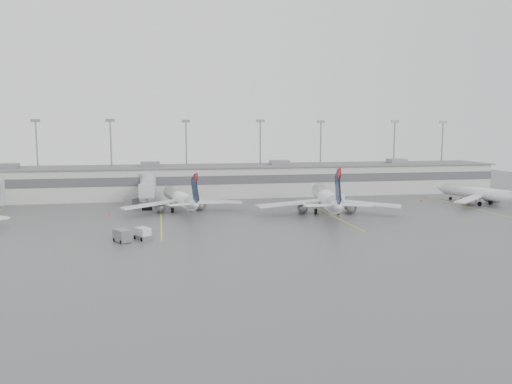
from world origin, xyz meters
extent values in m
plane|color=#4C4C4E|center=(0.00, 0.00, 0.00)|extent=(260.00, 260.00, 0.00)
cube|color=#B2B2AC|center=(0.00, 58.00, 4.00)|extent=(150.00, 16.00, 8.00)
cube|color=#47474C|center=(0.00, 49.95, 5.00)|extent=(150.00, 0.15, 2.20)
cube|color=#606060|center=(0.00, 58.00, 8.05)|extent=(152.00, 17.00, 0.30)
cube|color=slate|center=(-55.00, 58.00, 8.80)|extent=(5.00, 4.00, 1.30)
cube|color=slate|center=(50.00, 58.00, 8.80)|extent=(5.00, 4.00, 1.30)
cylinder|color=gray|center=(-50.00, 67.50, 10.00)|extent=(0.44, 0.44, 20.00)
cube|color=slate|center=(-50.00, 67.50, 20.20)|extent=(2.40, 0.50, 0.80)
cylinder|color=gray|center=(-30.00, 60.00, 10.00)|extent=(0.44, 0.44, 20.00)
cube|color=slate|center=(-30.00, 60.00, 20.20)|extent=(2.40, 0.50, 0.80)
cylinder|color=gray|center=(-10.00, 67.50, 10.00)|extent=(0.44, 0.44, 20.00)
cube|color=slate|center=(-10.00, 67.50, 20.20)|extent=(2.40, 0.50, 0.80)
cylinder|color=gray|center=(10.00, 60.00, 10.00)|extent=(0.44, 0.44, 20.00)
cube|color=slate|center=(10.00, 60.00, 20.20)|extent=(2.40, 0.50, 0.80)
cylinder|color=gray|center=(30.00, 67.50, 10.00)|extent=(0.44, 0.44, 20.00)
cube|color=slate|center=(30.00, 67.50, 20.20)|extent=(2.40, 0.50, 0.80)
cylinder|color=gray|center=(50.00, 60.00, 10.00)|extent=(0.44, 0.44, 20.00)
cube|color=slate|center=(50.00, 60.00, 20.20)|extent=(2.40, 0.50, 0.80)
cylinder|color=gray|center=(70.00, 67.50, 10.00)|extent=(0.44, 0.44, 20.00)
cube|color=slate|center=(70.00, 67.50, 20.20)|extent=(2.40, 0.50, 0.80)
cylinder|color=#95989A|center=(-20.50, 50.00, 3.50)|extent=(4.00, 4.00, 7.00)
cube|color=#95989A|center=(-20.50, 43.50, 4.30)|extent=(2.80, 13.00, 2.60)
cube|color=#95989A|center=(-20.50, 36.00, 4.30)|extent=(3.40, 2.40, 3.00)
cylinder|color=gray|center=(-20.50, 36.00, 1.40)|extent=(0.70, 0.70, 2.80)
cube|color=black|center=(-20.50, 36.00, 0.35)|extent=(2.20, 1.20, 0.70)
cube|color=yellow|center=(-17.50, 24.00, 0.01)|extent=(0.25, 40.00, 0.01)
cube|color=yellow|center=(17.50, 24.00, 0.01)|extent=(0.25, 40.00, 0.01)
cube|color=yellow|center=(52.50, 24.00, 0.01)|extent=(0.25, 40.00, 0.01)
cylinder|color=white|center=(-13.41, 33.83, 2.92)|extent=(6.86, 21.62, 2.92)
cone|color=white|center=(-15.65, 45.70, 2.92)|extent=(3.38, 3.23, 2.92)
cone|color=white|center=(-10.99, 21.09, 3.31)|extent=(3.78, 5.33, 2.92)
cube|color=white|center=(-19.60, 29.87, 2.14)|extent=(12.33, 8.31, 0.34)
cube|color=white|center=(-6.19, 32.41, 2.14)|extent=(12.89, 4.12, 0.34)
cube|color=black|center=(-10.90, 20.61, 6.14)|extent=(1.31, 5.45, 6.38)
cube|color=maroon|center=(-10.67, 19.36, 8.68)|extent=(0.65, 1.99, 1.85)
cylinder|color=black|center=(-15.04, 42.45, 0.44)|extent=(0.50, 0.93, 0.88)
cylinder|color=black|center=(-15.05, 31.53, 0.54)|extent=(0.63, 1.14, 1.07)
cylinder|color=black|center=(-11.03, 32.29, 0.54)|extent=(0.63, 1.14, 1.07)
cylinder|color=white|center=(17.38, 25.32, 3.35)|extent=(7.88, 24.75, 3.35)
cone|color=white|center=(19.97, 38.92, 3.35)|extent=(3.87, 3.70, 3.35)
cone|color=white|center=(14.61, 10.73, 3.80)|extent=(4.33, 6.11, 3.35)
cube|color=white|center=(9.12, 23.71, 2.46)|extent=(14.76, 4.70, 0.39)
cube|color=white|center=(24.48, 20.79, 2.46)|extent=(14.12, 9.53, 0.39)
cube|color=black|center=(14.50, 10.18, 7.03)|extent=(1.50, 6.24, 7.30)
cube|color=maroon|center=(14.23, 8.76, 9.94)|extent=(0.75, 2.28, 2.12)
cylinder|color=black|center=(19.26, 35.19, 0.50)|extent=(0.57, 1.06, 1.00)
cylinder|color=black|center=(14.66, 23.56, 0.61)|extent=(0.72, 1.30, 1.23)
cylinder|color=black|center=(19.27, 22.69, 0.61)|extent=(0.72, 1.30, 1.23)
cylinder|color=white|center=(57.42, 30.01, 2.75)|extent=(8.59, 20.04, 2.75)
cone|color=white|center=(54.05, 40.84, 2.75)|extent=(3.38, 3.26, 2.75)
cube|color=white|center=(52.06, 25.66, 2.01)|extent=(11.09, 8.81, 0.32)
cube|color=white|center=(64.29, 29.46, 2.01)|extent=(11.93, 2.54, 0.32)
cylinder|color=black|center=(54.97, 37.87, 0.41)|extent=(0.55, 0.88, 0.82)
cylinder|color=black|center=(56.12, 27.69, 0.50)|extent=(0.69, 1.08, 1.01)
cylinder|color=black|center=(59.79, 28.83, 0.50)|extent=(0.69, 1.08, 1.01)
cube|color=silver|center=(-20.42, 5.36, 0.98)|extent=(2.75, 3.07, 1.95)
cube|color=slate|center=(-20.42, 5.36, 0.38)|extent=(3.16, 3.55, 0.76)
cylinder|color=black|center=(-21.73, 5.83, 0.30)|extent=(0.52, 0.64, 0.61)
cylinder|color=black|center=(-20.25, 6.74, 0.30)|extent=(0.52, 0.64, 0.61)
cylinder|color=black|center=(-20.59, 3.99, 0.30)|extent=(0.52, 0.64, 0.61)
cylinder|color=black|center=(-19.11, 4.90, 0.30)|extent=(0.52, 0.64, 0.61)
cube|color=slate|center=(-23.62, 4.16, 1.06)|extent=(3.17, 3.61, 1.90)
cylinder|color=black|center=(-24.87, 4.71, 0.31)|extent=(0.54, 0.66, 0.63)
cylinder|color=black|center=(-22.36, 3.62, 0.31)|extent=(0.54, 0.66, 0.63)
cube|color=silver|center=(-9.00, 41.38, 0.76)|extent=(2.25, 1.59, 1.52)
cube|color=silver|center=(25.69, 39.76, 0.93)|extent=(3.11, 2.68, 1.85)
cube|color=slate|center=(-24.14, 40.36, 1.10)|extent=(3.47, 4.11, 2.20)
cone|color=#FF3805|center=(-28.13, 30.68, 0.30)|extent=(0.38, 0.38, 0.60)
cone|color=#FF3805|center=(5.67, 38.08, 0.32)|extent=(0.40, 0.40, 0.64)
cone|color=#FF3805|center=(46.68, 37.57, 0.39)|extent=(0.49, 0.49, 0.79)
camera|label=1|loc=(-17.44, -76.06, 17.66)|focal=35.00mm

